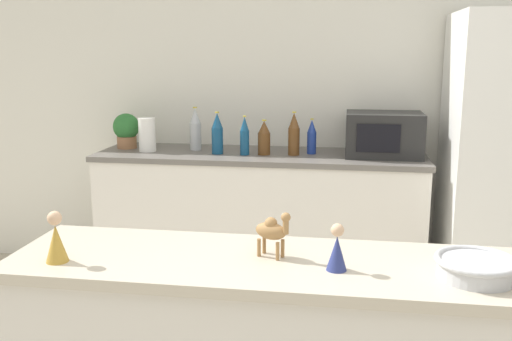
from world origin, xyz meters
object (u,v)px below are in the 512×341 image
Objects in this scene: paper_towel_roll at (147,135)px; back_bottle_2 at (264,138)px; back_bottle_0 at (312,137)px; back_bottle_5 at (195,129)px; potted_plant at (126,130)px; wise_man_figurine_crimson at (56,240)px; back_bottle_4 at (245,136)px; wise_man_figurine_blue at (337,250)px; fruit_bowl at (476,267)px; microwave at (384,134)px; back_bottle_1 at (294,134)px; back_bottle_3 at (217,134)px; camel_figurine at (272,230)px.

back_bottle_2 is at bearing -0.30° from paper_towel_roll.
back_bottle_5 is at bearing 177.80° from back_bottle_0.
wise_man_figurine_crimson is (0.65, -2.21, -0.03)m from potted_plant.
back_bottle_4 is 2.11m from wise_man_figurine_blue.
potted_plant is 2.85m from fruit_bowl.
wise_man_figurine_blue is at bearing -72.63° from back_bottle_4.
back_bottle_0 is at bearing 179.08° from microwave.
back_bottle_1 is 2.08m from wise_man_figurine_blue.
back_bottle_0 is 0.82× the size of back_bottle_1.
back_bottle_5 is at bearing 114.80° from wise_man_figurine_blue.
microwave is at bearing 6.74° from back_bottle_4.
back_bottle_3 reaches higher than back_bottle_0.
back_bottle_1 is 1.24× the size of back_bottle_2.
camel_figurine is 1.06× the size of wise_man_figurine_blue.
back_bottle_4 is at bearing -21.31° from back_bottle_5.
wise_man_figurine_blue is at bearing 4.29° from wise_man_figurine_crimson.
wise_man_figurine_blue is at bearing -55.30° from potted_plant.
back_bottle_3 is 1.85× the size of camel_figurine.
wise_man_figurine_crimson is at bearing -98.97° from back_bottle_2.
microwave is at bearing 4.77° from back_bottle_3.
back_bottle_0 is (1.28, -0.02, -0.02)m from potted_plant.
potted_plant is 1.71× the size of wise_man_figurine_blue.
back_bottle_4 is at bearing 116.83° from fruit_bowl.
back_bottle_1 is at bearing -4.47° from potted_plant.
back_bottle_1 is 1.10× the size of back_bottle_4.
back_bottle_3 reaches higher than wise_man_figurine_blue.
back_bottle_2 is at bearing 13.95° from back_bottle_4.
paper_towel_roll is 1.42× the size of wise_man_figurine_crimson.
paper_towel_roll is 0.98× the size of fruit_bowl.
back_bottle_3 is at bearing -10.15° from potted_plant.
back_bottle_1 is (1.17, -0.09, 0.01)m from potted_plant.
microwave is 2.08× the size of fruit_bowl.
back_bottle_0 reaches higher than fruit_bowl.
paper_towel_roll reaches higher than fruit_bowl.
paper_towel_roll is at bearing 177.05° from back_bottle_4.
paper_towel_roll is 0.81× the size of back_bottle_3.
wise_man_figurine_crimson is at bearing -167.52° from camel_figurine.
back_bottle_4 reaches higher than back_bottle_2.
microwave is 1.63× the size of back_bottle_5.
back_bottle_3 reaches higher than potted_plant.
potted_plant reaches higher than back_bottle_2.
wise_man_figurine_crimson is at bearing -90.68° from back_bottle_3.
paper_towel_roll is at bearing 177.74° from back_bottle_3.
fruit_bowl is at bearing -66.35° from back_bottle_2.
back_bottle_2 is 1.99m from camel_figurine.
back_bottle_3 is 1.96× the size of wise_man_figurine_blue.
back_bottle_4 is 1.11× the size of fruit_bowl.
back_bottle_0 is at bearing 9.01° from back_bottle_3.
back_bottle_2 is 0.99× the size of fruit_bowl.
wise_man_figurine_blue is (0.51, -2.04, -0.01)m from back_bottle_2.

